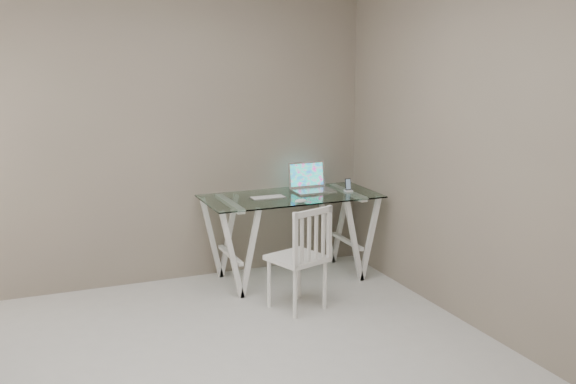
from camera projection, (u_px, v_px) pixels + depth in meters
name	position (u px, v px, depth m)	size (l,w,h in m)	color
room	(209.00, 106.00, 3.85)	(4.50, 4.52, 2.71)	#B1AFAA
desk	(291.00, 236.00, 6.25)	(1.50, 0.70, 0.75)	silver
chair	(303.00, 254.00, 5.50)	(0.48, 0.48, 0.83)	silver
laptop	(310.00, 184.00, 6.37)	(0.35, 0.28, 0.25)	silver
keyboard	(268.00, 197.00, 6.09)	(0.30, 0.13, 0.01)	silver
mouse	(301.00, 201.00, 5.90)	(0.10, 0.06, 0.03)	silver
phone_dock	(348.00, 188.00, 6.34)	(0.06, 0.06, 0.11)	white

